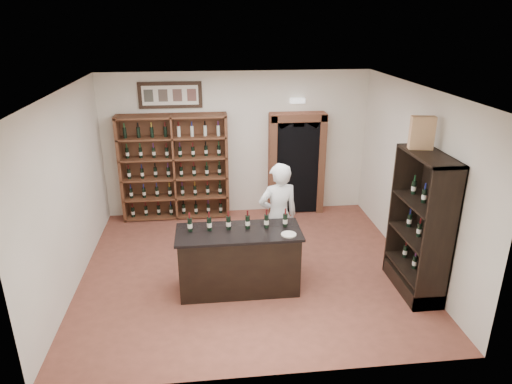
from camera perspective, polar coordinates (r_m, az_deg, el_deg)
floor at (r=7.87m, az=-0.95°, el=-9.48°), size 5.50×5.50×0.00m
ceiling at (r=6.85m, az=-1.11°, el=12.67°), size 5.50×5.50×0.00m
wall_back at (r=9.60m, az=-2.44°, el=5.97°), size 5.50×0.04×3.00m
wall_left at (r=7.50m, az=-22.42°, el=-0.06°), size 0.04×5.00×3.00m
wall_right at (r=7.95m, az=19.14°, el=1.53°), size 0.04×5.00×3.00m
wine_shelf at (r=9.56m, az=-10.14°, el=3.08°), size 2.20×0.38×2.20m
framed_picture at (r=9.35m, az=-10.67°, el=11.82°), size 1.25×0.04×0.52m
arched_doorway at (r=9.70m, az=5.07°, el=3.84°), size 1.17×0.35×2.17m
emergency_light at (r=9.49m, az=5.21°, el=11.30°), size 0.30×0.10×0.10m
tasting_counter at (r=7.09m, az=-2.14°, el=-8.59°), size 1.88×0.78×1.00m
counter_bottle_0 at (r=6.87m, az=-8.27°, el=-4.06°), size 0.07×0.07×0.30m
counter_bottle_1 at (r=6.87m, az=-5.86°, el=-3.97°), size 0.07×0.07×0.30m
counter_bottle_2 at (r=6.87m, az=-3.46°, el=-3.87°), size 0.07×0.07×0.30m
counter_bottle_3 at (r=6.89m, az=-1.06°, el=-3.76°), size 0.07×0.07×0.30m
counter_bottle_4 at (r=6.92m, az=1.32°, el=-3.65°), size 0.07×0.07×0.30m
counter_bottle_5 at (r=6.96m, az=3.68°, el=-3.54°), size 0.07×0.07×0.30m
side_cabinet at (r=7.39m, az=19.73°, el=-6.33°), size 0.48×1.20×2.20m
shopkeeper at (r=7.52m, az=2.80°, el=-3.10°), size 0.74×0.56×1.85m
plate at (r=6.75m, az=4.11°, el=-5.31°), size 0.22×0.22×0.02m
wine_crate at (r=7.02m, az=20.03°, el=6.97°), size 0.36×0.20×0.48m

